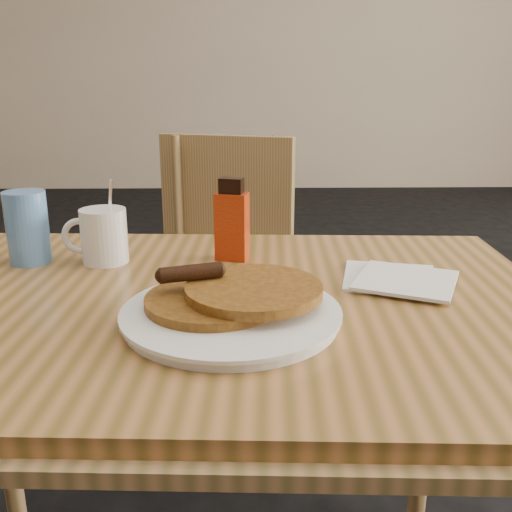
{
  "coord_description": "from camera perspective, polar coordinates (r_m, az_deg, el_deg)",
  "views": [
    {
      "loc": [
        -0.01,
        -0.9,
        1.09
      ],
      "look_at": [
        0.01,
        0.03,
        0.8
      ],
      "focal_mm": 40.0,
      "sensor_mm": 36.0,
      "label": 1
    }
  ],
  "objects": [
    {
      "name": "wall_back",
      "position": [
        5.91,
        -1.12,
        20.3
      ],
      "size": [
        8.0,
        0.0,
        8.0
      ],
      "primitive_type": "plane",
      "rotation": [
        1.57,
        0.0,
        0.0
      ],
      "color": "beige",
      "rests_on": "ground"
    },
    {
      "name": "chair_main_far",
      "position": [
        1.72,
        -2.96,
        -0.85
      ],
      "size": [
        0.53,
        0.54,
        0.93
      ],
      "rotation": [
        0.0,
        0.0,
        -0.31
      ],
      "color": "tan",
      "rests_on": "floor"
    },
    {
      "name": "pancake_plate",
      "position": [
        0.84,
        -2.48,
        -5.12
      ],
      "size": [
        0.32,
        0.32,
        0.07
      ],
      "rotation": [
        0.0,
        0.0,
        -0.12
      ],
      "color": "white",
      "rests_on": "main_table"
    },
    {
      "name": "main_table",
      "position": [
        0.95,
        -5.41,
        -6.42
      ],
      "size": [
        1.24,
        0.87,
        0.75
      ],
      "rotation": [
        0.0,
        0.0,
        -0.04
      ],
      "color": "#AB6E3D",
      "rests_on": "floor"
    },
    {
      "name": "blue_tumbler",
      "position": [
        1.17,
        -21.88,
        2.68
      ],
      "size": [
        0.09,
        0.09,
        0.14
      ],
      "primitive_type": "cylinder",
      "rotation": [
        0.0,
        0.0,
        0.11
      ],
      "color": "#5689CA",
      "rests_on": "main_table"
    },
    {
      "name": "napkin_stack",
      "position": [
        1.02,
        14.01,
        -2.25
      ],
      "size": [
        0.22,
        0.23,
        0.01
      ],
      "rotation": [
        0.0,
        0.0,
        -0.22
      ],
      "color": "white",
      "rests_on": "main_table"
    },
    {
      "name": "coffee_mug",
      "position": [
        1.13,
        -15.1,
        2.05
      ],
      "size": [
        0.13,
        0.09,
        0.16
      ],
      "rotation": [
        0.0,
        0.0,
        0.05
      ],
      "color": "white",
      "rests_on": "main_table"
    },
    {
      "name": "syrup_bottle",
      "position": [
        1.1,
        -2.42,
        3.38
      ],
      "size": [
        0.07,
        0.05,
        0.16
      ],
      "rotation": [
        0.0,
        0.0,
        -0.26
      ],
      "color": "maroon",
      "rests_on": "main_table"
    }
  ]
}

